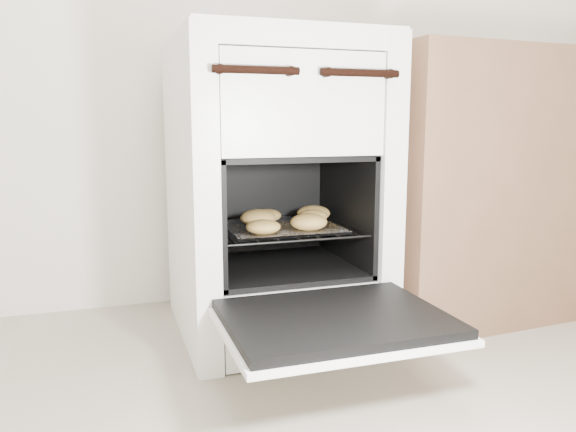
% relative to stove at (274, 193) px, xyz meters
% --- Properties ---
extents(stove, '(0.56, 0.62, 0.85)m').
position_rel_stove_xyz_m(stove, '(0.00, 0.00, 0.00)').
color(stove, white).
rests_on(stove, ground).
extents(oven_door, '(0.50, 0.39, 0.04)m').
position_rel_stove_xyz_m(oven_door, '(0.00, -0.47, -0.23)').
color(oven_door, black).
rests_on(oven_door, stove).
extents(oven_rack, '(0.40, 0.39, 0.01)m').
position_rel_stove_xyz_m(oven_rack, '(-0.00, -0.06, -0.09)').
color(oven_rack, black).
rests_on(oven_rack, stove).
extents(foil_sheet, '(0.31, 0.28, 0.01)m').
position_rel_stove_xyz_m(foil_sheet, '(0.00, -0.08, -0.09)').
color(foil_sheet, white).
rests_on(foil_sheet, oven_rack).
extents(baked_rolls, '(0.32, 0.28, 0.05)m').
position_rel_stove_xyz_m(baked_rolls, '(0.02, -0.08, -0.06)').
color(baked_rolls, '#B59148').
rests_on(baked_rolls, foil_sheet).
extents(counter, '(0.88, 0.62, 0.84)m').
position_rel_stove_xyz_m(counter, '(0.73, 0.03, 0.00)').
color(counter, brown).
rests_on(counter, ground).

